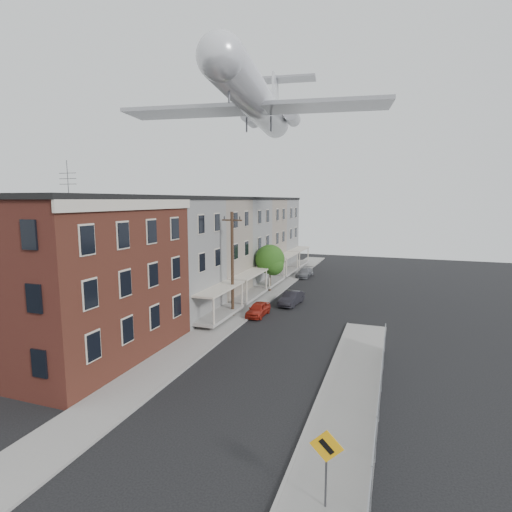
{
  "coord_description": "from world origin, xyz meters",
  "views": [
    {
      "loc": [
        7.36,
        -12.77,
        9.98
      ],
      "look_at": [
        0.68,
        6.2,
        7.14
      ],
      "focal_mm": 28.0,
      "sensor_mm": 36.0,
      "label": 1
    }
  ],
  "objects_px": {
    "utility_pole": "(232,263)",
    "street_tree": "(271,261)",
    "airplane": "(258,102)",
    "car_mid": "(291,298)",
    "warning_sign": "(326,457)",
    "car_far": "(305,273)",
    "car_near": "(258,309)"
  },
  "relations": [
    {
      "from": "street_tree",
      "to": "car_far",
      "type": "xyz_separation_m",
      "value": [
        1.67,
        9.56,
        -2.87
      ]
    },
    {
      "from": "utility_pole",
      "to": "street_tree",
      "type": "relative_size",
      "value": 1.73
    },
    {
      "from": "warning_sign",
      "to": "airplane",
      "type": "bearing_deg",
      "value": 114.05
    },
    {
      "from": "car_mid",
      "to": "car_far",
      "type": "relative_size",
      "value": 0.98
    },
    {
      "from": "car_mid",
      "to": "car_far",
      "type": "bearing_deg",
      "value": 103.34
    },
    {
      "from": "car_far",
      "to": "car_near",
      "type": "bearing_deg",
      "value": -86.53
    },
    {
      "from": "street_tree",
      "to": "airplane",
      "type": "bearing_deg",
      "value": -85.0
    },
    {
      "from": "warning_sign",
      "to": "car_near",
      "type": "height_order",
      "value": "warning_sign"
    },
    {
      "from": "warning_sign",
      "to": "car_near",
      "type": "distance_m",
      "value": 21.99
    },
    {
      "from": "utility_pole",
      "to": "street_tree",
      "type": "distance_m",
      "value": 10.0
    },
    {
      "from": "car_near",
      "to": "car_far",
      "type": "distance_m",
      "value": 18.58
    },
    {
      "from": "car_near",
      "to": "airplane",
      "type": "relative_size",
      "value": 0.13
    },
    {
      "from": "car_mid",
      "to": "airplane",
      "type": "xyz_separation_m",
      "value": [
        -2.97,
        -1.23,
        17.92
      ]
    },
    {
      "from": "warning_sign",
      "to": "car_mid",
      "type": "distance_m",
      "value": 25.6
    },
    {
      "from": "utility_pole",
      "to": "car_far",
      "type": "relative_size",
      "value": 2.24
    },
    {
      "from": "warning_sign",
      "to": "car_far",
      "type": "xyz_separation_m",
      "value": [
        -9.2,
        38.51,
        -1.3
      ]
    },
    {
      "from": "car_mid",
      "to": "warning_sign",
      "type": "bearing_deg",
      "value": -67.14
    },
    {
      "from": "car_far",
      "to": "warning_sign",
      "type": "bearing_deg",
      "value": -73.09
    },
    {
      "from": "utility_pole",
      "to": "car_near",
      "type": "height_order",
      "value": "utility_pole"
    },
    {
      "from": "warning_sign",
      "to": "car_near",
      "type": "xyz_separation_m",
      "value": [
        -9.2,
        19.93,
        -1.29
      ]
    },
    {
      "from": "car_far",
      "to": "airplane",
      "type": "xyz_separation_m",
      "value": [
        -1.17,
        -15.26,
        17.99
      ]
    },
    {
      "from": "car_near",
      "to": "airplane",
      "type": "bearing_deg",
      "value": 110.16
    },
    {
      "from": "airplane",
      "to": "car_far",
      "type": "bearing_deg",
      "value": 85.6
    },
    {
      "from": "utility_pole",
      "to": "car_mid",
      "type": "xyz_separation_m",
      "value": [
        3.8,
        5.45,
        -4.03
      ]
    },
    {
      "from": "utility_pole",
      "to": "airplane",
      "type": "height_order",
      "value": "airplane"
    },
    {
      "from": "street_tree",
      "to": "car_mid",
      "type": "xyz_separation_m",
      "value": [
        3.47,
        -4.48,
        -2.8
      ]
    },
    {
      "from": "car_near",
      "to": "street_tree",
      "type": "bearing_deg",
      "value": 101.16
    },
    {
      "from": "utility_pole",
      "to": "street_tree",
      "type": "xyz_separation_m",
      "value": [
        0.33,
        9.92,
        -1.22
      ]
    },
    {
      "from": "airplane",
      "to": "car_mid",
      "type": "bearing_deg",
      "value": 22.45
    },
    {
      "from": "car_near",
      "to": "car_far",
      "type": "height_order",
      "value": "car_near"
    },
    {
      "from": "car_near",
      "to": "airplane",
      "type": "xyz_separation_m",
      "value": [
        -1.17,
        3.31,
        17.98
      ]
    },
    {
      "from": "utility_pole",
      "to": "street_tree",
      "type": "height_order",
      "value": "utility_pole"
    }
  ]
}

